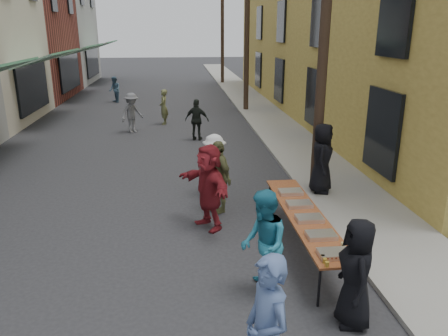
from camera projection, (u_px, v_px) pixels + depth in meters
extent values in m
plane|color=#28282B|center=(146.00, 253.00, 8.52)|extent=(120.00, 120.00, 0.00)
cube|color=gray|center=(259.00, 110.00, 23.21)|extent=(2.20, 60.00, 0.10)
cube|color=gray|center=(35.00, 24.00, 33.58)|extent=(8.00, 8.00, 9.00)
cube|color=olive|center=(388.00, 11.00, 21.37)|extent=(10.00, 28.00, 10.00)
cylinder|color=#2D2116|center=(326.00, 15.00, 10.42)|extent=(0.26, 0.26, 9.00)
cylinder|color=#2D2116|center=(247.00, 22.00, 21.78)|extent=(0.26, 0.26, 9.00)
cylinder|color=#2D2116|center=(222.00, 24.00, 33.14)|extent=(0.26, 0.26, 9.00)
cube|color=maroon|center=(305.00, 215.00, 8.49)|extent=(0.70, 4.00, 0.04)
cylinder|color=black|center=(319.00, 287.00, 6.80)|extent=(0.04, 0.04, 0.71)
cylinder|color=black|center=(355.00, 285.00, 6.86)|extent=(0.04, 0.04, 0.71)
cylinder|color=black|center=(270.00, 198.00, 10.36)|extent=(0.04, 0.04, 0.71)
cylinder|color=black|center=(293.00, 197.00, 10.42)|extent=(0.04, 0.04, 0.71)
cube|color=maroon|center=(334.00, 254.00, 6.91)|extent=(0.50, 0.33, 0.08)
cube|color=#B2B2B7|center=(321.00, 235.00, 7.53)|extent=(0.50, 0.33, 0.08)
cube|color=tan|center=(309.00, 218.00, 8.19)|extent=(0.50, 0.33, 0.08)
cube|color=#B2B2B7|center=(299.00, 204.00, 8.85)|extent=(0.50, 0.33, 0.08)
cube|color=tan|center=(291.00, 192.00, 9.51)|extent=(0.50, 0.33, 0.08)
cylinder|color=#A57F26|center=(327.00, 264.00, 6.61)|extent=(0.07, 0.07, 0.08)
cylinder|color=#A57F26|center=(325.00, 261.00, 6.70)|extent=(0.07, 0.07, 0.08)
cylinder|color=#A57F26|center=(323.00, 258.00, 6.80)|extent=(0.07, 0.07, 0.08)
cylinder|color=tan|center=(353.00, 260.00, 6.69)|extent=(0.08, 0.08, 0.12)
imported|color=black|center=(356.00, 273.00, 6.27)|extent=(0.62, 0.87, 1.67)
imported|color=#4F6698|center=(267.00, 335.00, 4.83)|extent=(0.67, 0.82, 1.93)
imported|color=teal|center=(263.00, 245.00, 6.95)|extent=(0.71, 0.90, 1.81)
imported|color=white|center=(214.00, 165.00, 11.26)|extent=(0.78, 1.14, 1.63)
imported|color=brown|center=(218.00, 177.00, 10.26)|extent=(0.80, 1.10, 1.73)
imported|color=maroon|center=(209.00, 187.00, 9.39)|extent=(1.33, 1.80, 1.89)
imported|color=black|center=(322.00, 158.00, 11.21)|extent=(0.87, 1.04, 1.82)
imported|color=slate|center=(132.00, 113.00, 18.14)|extent=(1.20, 1.19, 1.66)
imported|color=black|center=(197.00, 120.00, 16.90)|extent=(1.01, 0.67, 1.60)
imported|color=#65693C|center=(164.00, 107.00, 19.72)|extent=(0.40, 0.59, 1.58)
imported|color=#426580|center=(115.00, 90.00, 25.56)|extent=(0.83, 0.91, 1.51)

